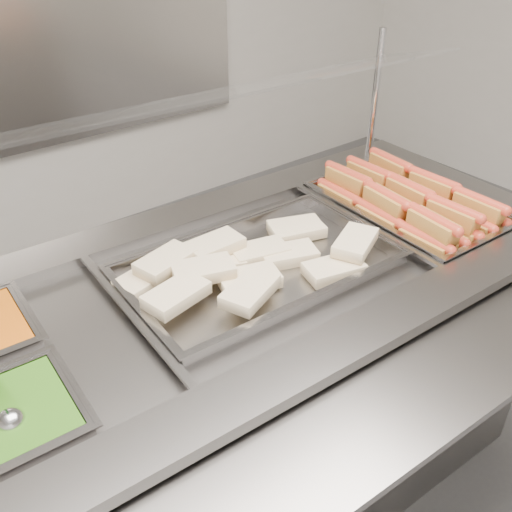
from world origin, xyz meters
TOP-DOWN VIEW (x-y plane):
  - steam_counter at (0.12, 0.47)m, footprint 1.98×0.95m
  - tray_rail at (0.10, -0.05)m, footprint 1.87×0.47m
  - sneeze_guard at (0.13, 0.70)m, footprint 1.71×0.38m
  - pan_hotdogs at (0.77, 0.44)m, footprint 0.38×0.58m
  - pan_wraps at (0.18, 0.47)m, footprint 0.72×0.45m
  - hotdogs_in_buns at (0.75, 0.43)m, footprint 0.31×0.55m
  - tortilla_wraps at (0.16, 0.49)m, footprint 0.69×0.39m
  - serving_spoon at (-0.52, 0.35)m, footprint 0.06×0.18m

SIDE VIEW (x-z plane):
  - steam_counter at x=0.12m, z-range 0.00..0.93m
  - tray_rail at x=0.10m, z-range 0.85..0.90m
  - pan_hotdogs at x=0.77m, z-range 0.83..0.93m
  - pan_wraps at x=0.18m, z-range 0.86..0.93m
  - tortilla_wraps at x=0.16m, z-range 0.90..0.97m
  - serving_spoon at x=-0.52m, z-range 0.86..1.01m
  - hotdogs_in_buns at x=0.75m, z-range 0.88..1.00m
  - sneeze_guard at x=0.13m, z-range 1.07..1.53m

